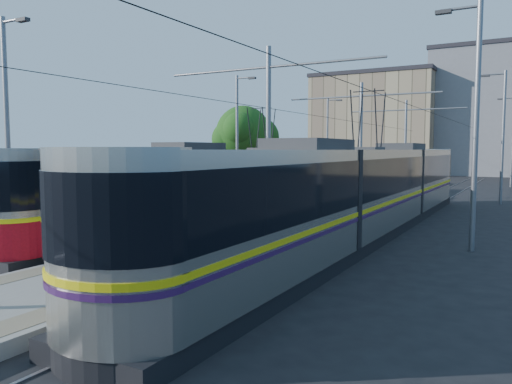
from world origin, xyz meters
The scene contains 13 objects.
ground centered at (0.00, 0.00, 0.00)m, with size 160.00×160.00×0.00m, color black.
platform centered at (0.00, 17.00, 0.15)m, with size 4.00×50.00×0.30m, color gray.
tactile_strip_left centered at (-1.45, 17.00, 0.30)m, with size 0.70×50.00×0.01m, color gray.
tactile_strip_right centered at (1.45, 17.00, 0.30)m, with size 0.70×50.00×0.01m, color gray.
rails centered at (0.00, 17.00, 0.02)m, with size 8.71×70.00×0.03m.
tram_left centered at (-3.60, 14.06, 1.71)m, with size 2.43×31.75×5.50m.
tram_right centered at (3.60, 9.24, 1.86)m, with size 2.43×28.16×5.50m.
catenary centered at (0.00, 14.15, 4.52)m, with size 9.20×70.00×7.00m.
street_lamps centered at (0.00, 21.00, 4.18)m, with size 15.18×38.22×8.00m.
shelter centered at (1.05, 12.30, 1.68)m, with size 1.12×1.38×2.63m.
tree centered at (-9.56, 22.91, 4.44)m, with size 4.52×4.18×6.56m.
building_left centered at (-10.00, 60.00, 6.81)m, with size 16.32×12.24×13.59m.
building_centre centered at (6.00, 64.00, 8.20)m, with size 18.36×14.28×16.38m.
Camera 1 is at (9.14, -9.46, 3.30)m, focal length 35.00 mm.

